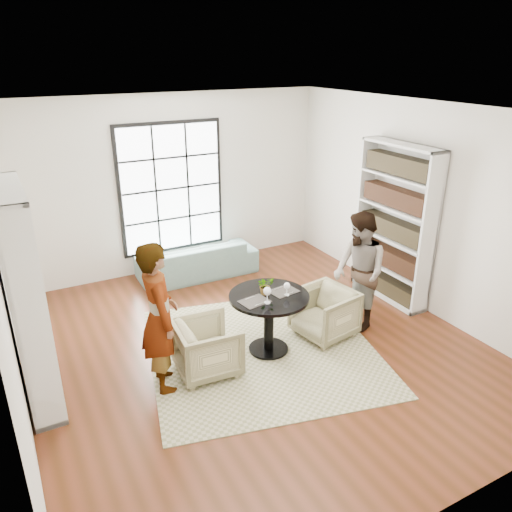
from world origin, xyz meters
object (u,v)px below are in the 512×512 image
person_left (159,317)px  flower_centerpiece (265,285)px  armchair_right (324,313)px  sofa (197,259)px  person_right (359,272)px  armchair_left (207,347)px  wine_glass_left (267,292)px  wine_glass_right (287,286)px  pedestal_table (269,311)px

person_left → flower_centerpiece: person_left is taller
armchair_right → flower_centerpiece: (-0.87, 0.08, 0.58)m
sofa → armchair_right: armchair_right is taller
armchair_right → person_right: size_ratio=0.45×
person_left → armchair_left: bearing=-83.6°
person_right → flower_centerpiece: person_right is taller
wine_glass_left → armchair_right: bearing=8.6°
wine_glass_left → flower_centerpiece: (0.10, 0.23, -0.04)m
person_left → wine_glass_right: person_left is taller
pedestal_table → armchair_left: (-0.87, -0.04, -0.25)m
armchair_right → person_left: size_ratio=0.42×
armchair_left → flower_centerpiece: 1.03m
wine_glass_right → wine_glass_left: bearing=-168.7°
armchair_right → person_left: 2.34m
sofa → person_left: bearing=61.5°
wine_glass_left → person_right: bearing=5.5°
person_left → wine_glass_left: person_left is taller
person_right → armchair_right: bearing=-79.0°
wine_glass_left → armchair_left: bearing=170.5°
pedestal_table → person_left: person_left is taller
pedestal_table → wine_glass_right: bearing=-28.0°
sofa → pedestal_table: bearing=89.1°
armchair_left → armchair_right: bearing=-85.2°
person_right → wine_glass_left: 1.53m
wine_glass_right → flower_centerpiece: flower_centerpiece is taller
pedestal_table → person_left: bearing=-178.4°
armchair_right → person_right: bearing=80.4°
pedestal_table → person_right: person_right is taller
pedestal_table → person_left: 1.45m
pedestal_table → sofa: bearing=88.2°
person_right → wine_glass_left: (-1.52, -0.15, 0.12)m
pedestal_table → armchair_right: pedestal_table is taller
wine_glass_left → wine_glass_right: 0.32m
sofa → armchair_left: bearing=71.2°
sofa → person_left: (-1.50, -2.67, 0.60)m
armchair_right → person_left: (-2.27, -0.02, 0.55)m
sofa → wine_glass_left: bearing=86.7°
person_left → wine_glass_left: 1.31m
armchair_right → person_left: person_left is taller
sofa → armchair_left: (-0.95, -2.67, 0.04)m
armchair_left → armchair_right: size_ratio=0.99×
pedestal_table → sofa: size_ratio=0.50×
wine_glass_right → armchair_right: bearing=7.3°
armchair_left → person_left: size_ratio=0.41×
person_left → person_right: (2.82, 0.02, -0.06)m
pedestal_table → flower_centerpiece: bearing=107.8°
armchair_left → armchair_right: armchair_right is taller
wine_glass_left → person_left: bearing=174.5°
person_left → wine_glass_right: size_ratio=10.24×
armchair_right → flower_centerpiece: flower_centerpiece is taller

